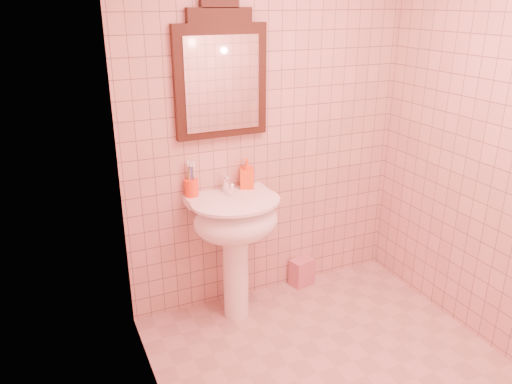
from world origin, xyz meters
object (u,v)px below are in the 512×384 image
pedestal_sink (236,228)px  towel (302,272)px  soap_dispenser (247,173)px  mirror (221,76)px  toothbrush_cup (191,187)px

pedestal_sink → towel: size_ratio=4.12×
soap_dispenser → towel: bearing=21.1°
mirror → towel: size_ratio=3.95×
mirror → toothbrush_cup: 0.73m
pedestal_sink → toothbrush_cup: size_ratio=4.19×
mirror → soap_dispenser: size_ratio=4.09×
pedestal_sink → towel: 0.84m
mirror → soap_dispenser: 0.66m
mirror → towel: bearing=-3.1°
pedestal_sink → toothbrush_cup: toothbrush_cup is taller
mirror → towel: (0.60, -0.03, -1.51)m
soap_dispenser → toothbrush_cup: bearing=-160.4°
pedestal_sink → soap_dispenser: bearing=47.7°
soap_dispenser → towel: 0.97m
pedestal_sink → mirror: bearing=90.0°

